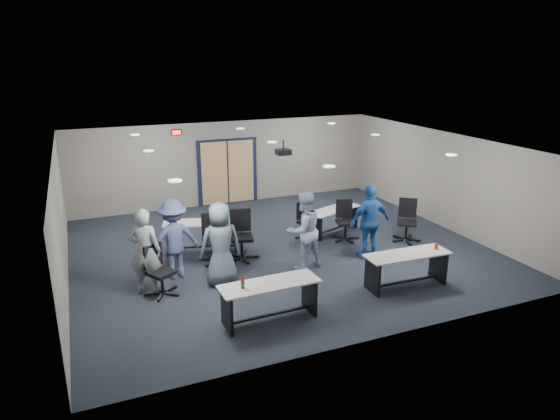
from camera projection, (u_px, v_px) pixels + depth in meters
name	position (u px, v px, depth m)	size (l,w,h in m)	color
floor	(280.00, 249.00, 12.70)	(10.00, 10.00, 0.00)	black
back_wall	(227.00, 163.00, 16.26)	(10.00, 0.04, 2.70)	gray
front_wall	(383.00, 268.00, 8.33)	(10.00, 0.04, 2.70)	gray
left_wall	(60.00, 224.00, 10.47)	(0.04, 9.00, 2.70)	gray
right_wall	(443.00, 180.00, 14.12)	(0.04, 9.00, 2.70)	gray
ceiling	(280.00, 144.00, 11.89)	(10.00, 9.00, 0.04)	silver
double_door	(228.00, 172.00, 16.32)	(2.00, 0.07, 2.20)	black
exit_sign	(176.00, 132.00, 15.30)	(0.32, 0.07, 0.18)	black
ceiling_projector	(283.00, 152.00, 12.53)	(0.35, 0.32, 0.37)	black
ceiling_can_lights	(276.00, 144.00, 12.12)	(6.24, 5.74, 0.02)	silver
table_front_left	(269.00, 295.00, 9.18)	(1.89, 0.68, 1.04)	beige
table_front_right	(407.00, 264.00, 10.55)	(1.87, 0.68, 0.87)	beige
table_back_left	(202.00, 231.00, 12.47)	(1.99, 1.11, 0.77)	beige
table_back_right	(333.00, 216.00, 13.76)	(1.77, 1.11, 0.68)	beige
chair_back_a	(215.00, 239.00, 11.76)	(0.74, 0.74, 1.17)	black
chair_back_b	(242.00, 236.00, 11.93)	(0.76, 0.76, 1.20)	black
chair_back_c	(308.00, 221.00, 13.29)	(0.62, 0.62, 0.99)	black
chair_back_d	(346.00, 221.00, 13.18)	(0.67, 0.67, 1.07)	black
chair_loose_left	(161.00, 271.00, 10.17)	(0.67, 0.67, 1.06)	black
chair_loose_right	(407.00, 221.00, 13.10)	(0.70, 0.70, 1.12)	black
person_gray	(145.00, 251.00, 10.17)	(0.67, 0.44, 1.83)	gray
person_plaid	(220.00, 244.00, 10.56)	(0.89, 0.58, 1.83)	#4D5C69
person_lightblue	(304.00, 230.00, 11.37)	(0.88, 0.69, 1.82)	#A9BDE0
person_navy	(370.00, 222.00, 11.95)	(1.07, 0.45, 1.83)	#1C4F9B
person_back	(174.00, 239.00, 10.90)	(1.15, 0.66, 1.78)	#46527E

